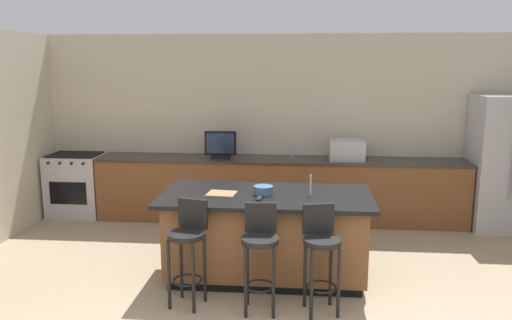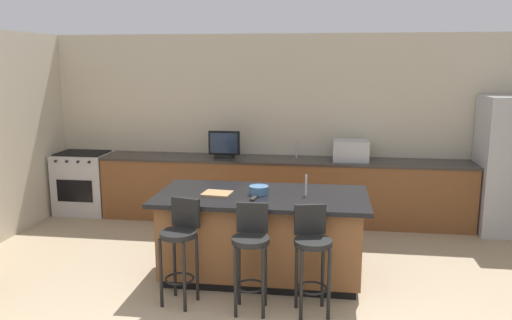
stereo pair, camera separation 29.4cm
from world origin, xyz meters
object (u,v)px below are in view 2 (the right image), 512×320
(refrigerator, at_px, (511,165))
(bar_stool_center, at_px, (251,248))
(kitchen_island, at_px, (262,235))
(bar_stool_left, at_px, (180,242))
(range_oven, at_px, (84,183))
(microwave, at_px, (351,151))
(cell_phone, at_px, (221,195))
(tv_monitor, at_px, (224,146))
(fruit_bowl, at_px, (259,190))
(cutting_board, at_px, (217,193))
(tv_remote, at_px, (254,198))
(bar_stool_right, at_px, (312,250))

(refrigerator, relative_size, bar_stool_center, 1.83)
(kitchen_island, xyz_separation_m, refrigerator, (3.05, 1.91, 0.44))
(bar_stool_left, relative_size, bar_stool_center, 1.00)
(range_oven, xyz_separation_m, microwave, (3.92, 0.00, 0.58))
(microwave, distance_m, cell_phone, 2.49)
(tv_monitor, bearing_deg, microwave, 1.69)
(refrigerator, bearing_deg, range_oven, 179.39)
(fruit_bowl, bearing_deg, cutting_board, -171.64)
(microwave, height_order, tv_remote, microwave)
(tv_monitor, distance_m, bar_stool_center, 2.82)
(bar_stool_left, xyz_separation_m, cutting_board, (0.22, 0.63, 0.31))
(tv_monitor, distance_m, cell_phone, 2.06)
(tv_monitor, bearing_deg, bar_stool_left, -87.60)
(refrigerator, distance_m, bar_stool_right, 3.64)
(bar_stool_center, height_order, cell_phone, bar_stool_center)
(refrigerator, xyz_separation_m, range_oven, (-6.00, 0.06, -0.45))
(cell_phone, xyz_separation_m, cutting_board, (-0.05, 0.03, 0.01))
(refrigerator, height_order, bar_stool_center, refrigerator)
(bar_stool_center, height_order, tv_remote, bar_stool_center)
(fruit_bowl, bearing_deg, bar_stool_right, -51.00)
(tv_monitor, height_order, tv_remote, tv_monitor)
(bar_stool_right, bearing_deg, fruit_bowl, 115.41)
(cell_phone, bearing_deg, range_oven, 132.48)
(kitchen_island, height_order, cell_phone, cell_phone)
(refrigerator, height_order, tv_monitor, refrigerator)
(range_oven, bearing_deg, kitchen_island, -33.88)
(bar_stool_center, distance_m, cell_phone, 0.83)
(tv_monitor, distance_m, cutting_board, 2.02)
(tv_monitor, relative_size, tv_remote, 2.61)
(bar_stool_left, bearing_deg, range_oven, 143.95)
(refrigerator, xyz_separation_m, cell_phone, (-3.46, -2.00, -0.00))
(tv_monitor, xyz_separation_m, bar_stool_center, (0.78, -2.67, -0.48))
(fruit_bowl, relative_size, cell_phone, 1.34)
(kitchen_island, distance_m, bar_stool_right, 0.90)
(cutting_board, bearing_deg, tv_remote, -18.38)
(tv_monitor, bearing_deg, bar_stool_center, -73.63)
(kitchen_island, xyz_separation_m, tv_monitor, (-0.79, 1.93, 0.62))
(bar_stool_left, distance_m, bar_stool_right, 1.22)
(tv_monitor, relative_size, fruit_bowl, 2.21)
(refrigerator, relative_size, fruit_bowl, 9.02)
(kitchen_island, xyz_separation_m, bar_stool_left, (-0.68, -0.69, 0.14))
(kitchen_island, relative_size, bar_stool_left, 2.19)
(refrigerator, distance_m, microwave, 2.08)
(microwave, bearing_deg, refrigerator, -1.79)
(tv_monitor, bearing_deg, refrigerator, -0.20)
(cutting_board, bearing_deg, range_oven, 140.71)
(microwave, height_order, cutting_board, microwave)
(refrigerator, bearing_deg, tv_monitor, 179.80)
(kitchen_island, relative_size, cell_phone, 14.45)
(tv_monitor, bearing_deg, fruit_bowl, -68.59)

